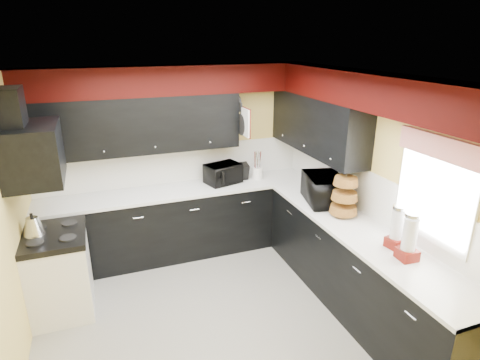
# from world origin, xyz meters

# --- Properties ---
(ground) EXTENTS (3.60, 3.60, 0.00)m
(ground) POSITION_xyz_m (0.00, 0.00, 0.00)
(ground) COLOR gray
(ground) RESTS_ON ground
(wall_back) EXTENTS (3.60, 0.06, 2.50)m
(wall_back) POSITION_xyz_m (0.00, 1.80, 1.25)
(wall_back) COLOR #E0C666
(wall_back) RESTS_ON ground
(wall_right) EXTENTS (0.06, 3.60, 2.50)m
(wall_right) POSITION_xyz_m (1.80, 0.00, 1.25)
(wall_right) COLOR #E0C666
(wall_right) RESTS_ON ground
(wall_left) EXTENTS (0.06, 3.60, 2.50)m
(wall_left) POSITION_xyz_m (-1.80, 0.00, 1.25)
(wall_left) COLOR #E0C666
(wall_left) RESTS_ON ground
(ceiling) EXTENTS (3.60, 3.60, 0.06)m
(ceiling) POSITION_xyz_m (0.00, 0.00, 2.50)
(ceiling) COLOR white
(ceiling) RESTS_ON wall_back
(cab_back) EXTENTS (3.60, 0.60, 0.90)m
(cab_back) POSITION_xyz_m (0.00, 1.50, 0.45)
(cab_back) COLOR black
(cab_back) RESTS_ON ground
(cab_right) EXTENTS (0.60, 3.00, 0.90)m
(cab_right) POSITION_xyz_m (1.50, -0.30, 0.45)
(cab_right) COLOR black
(cab_right) RESTS_ON ground
(counter_back) EXTENTS (3.62, 0.64, 0.04)m
(counter_back) POSITION_xyz_m (0.00, 1.50, 0.92)
(counter_back) COLOR white
(counter_back) RESTS_ON cab_back
(counter_right) EXTENTS (0.64, 3.02, 0.04)m
(counter_right) POSITION_xyz_m (1.50, -0.30, 0.92)
(counter_right) COLOR white
(counter_right) RESTS_ON cab_right
(splash_back) EXTENTS (3.60, 0.02, 0.50)m
(splash_back) POSITION_xyz_m (0.00, 1.79, 1.19)
(splash_back) COLOR white
(splash_back) RESTS_ON counter_back
(splash_right) EXTENTS (0.02, 3.60, 0.50)m
(splash_right) POSITION_xyz_m (1.79, 0.00, 1.19)
(splash_right) COLOR white
(splash_right) RESTS_ON counter_right
(upper_back) EXTENTS (2.60, 0.35, 0.70)m
(upper_back) POSITION_xyz_m (-0.50, 1.62, 1.80)
(upper_back) COLOR black
(upper_back) RESTS_ON wall_back
(upper_right) EXTENTS (0.35, 1.80, 0.70)m
(upper_right) POSITION_xyz_m (1.62, 0.90, 1.80)
(upper_right) COLOR black
(upper_right) RESTS_ON wall_right
(soffit_back) EXTENTS (3.60, 0.36, 0.35)m
(soffit_back) POSITION_xyz_m (0.00, 1.62, 2.33)
(soffit_back) COLOR black
(soffit_back) RESTS_ON wall_back
(soffit_right) EXTENTS (0.36, 3.24, 0.35)m
(soffit_right) POSITION_xyz_m (1.62, -0.18, 2.33)
(soffit_right) COLOR black
(soffit_right) RESTS_ON wall_right
(stove) EXTENTS (0.60, 0.75, 0.86)m
(stove) POSITION_xyz_m (-1.50, 0.75, 0.43)
(stove) COLOR white
(stove) RESTS_ON ground
(cooktop) EXTENTS (0.62, 0.77, 0.06)m
(cooktop) POSITION_xyz_m (-1.50, 0.75, 0.89)
(cooktop) COLOR black
(cooktop) RESTS_ON stove
(hood) EXTENTS (0.50, 0.78, 0.55)m
(hood) POSITION_xyz_m (-1.55, 0.75, 1.78)
(hood) COLOR black
(hood) RESTS_ON wall_left
(hood_duct) EXTENTS (0.24, 0.40, 0.40)m
(hood_duct) POSITION_xyz_m (-1.68, 0.75, 2.20)
(hood_duct) COLOR black
(hood_duct) RESTS_ON wall_left
(window) EXTENTS (0.03, 0.86, 0.96)m
(window) POSITION_xyz_m (1.79, -0.90, 1.55)
(window) COLOR white
(window) RESTS_ON wall_right
(valance) EXTENTS (0.04, 0.88, 0.20)m
(valance) POSITION_xyz_m (1.73, -0.90, 1.95)
(valance) COLOR red
(valance) RESTS_ON wall_right
(pan_top) EXTENTS (0.03, 0.22, 0.40)m
(pan_top) POSITION_xyz_m (0.82, 1.55, 2.00)
(pan_top) COLOR black
(pan_top) RESTS_ON upper_back
(pan_mid) EXTENTS (0.03, 0.28, 0.46)m
(pan_mid) POSITION_xyz_m (0.82, 1.42, 1.75)
(pan_mid) COLOR black
(pan_mid) RESTS_ON upper_back
(pan_low) EXTENTS (0.03, 0.24, 0.42)m
(pan_low) POSITION_xyz_m (0.82, 1.68, 1.72)
(pan_low) COLOR black
(pan_low) RESTS_ON upper_back
(cut_board) EXTENTS (0.03, 0.26, 0.35)m
(cut_board) POSITION_xyz_m (0.83, 1.30, 1.80)
(cut_board) COLOR white
(cut_board) RESTS_ON upper_back
(baskets) EXTENTS (0.27, 0.27, 0.50)m
(baskets) POSITION_xyz_m (1.52, 0.05, 1.18)
(baskets) COLOR brown
(baskets) RESTS_ON upper_right
(deco_plate) EXTENTS (0.03, 0.24, 0.24)m
(deco_plate) POSITION_xyz_m (1.77, -0.35, 2.25)
(deco_plate) COLOR white
(deco_plate) RESTS_ON wall_right
(toaster_oven) EXTENTS (0.54, 0.49, 0.26)m
(toaster_oven) POSITION_xyz_m (0.60, 1.52, 1.07)
(toaster_oven) COLOR black
(toaster_oven) RESTS_ON counter_back
(microwave) EXTENTS (0.54, 0.68, 0.33)m
(microwave) POSITION_xyz_m (1.52, 0.46, 1.11)
(microwave) COLOR black
(microwave) RESTS_ON counter_right
(utensil_crock) EXTENTS (0.18, 0.18, 0.16)m
(utensil_crock) POSITION_xyz_m (1.10, 1.52, 1.02)
(utensil_crock) COLOR white
(utensil_crock) RESTS_ON counter_back
(knife_block) EXTENTS (0.10, 0.15, 0.23)m
(knife_block) POSITION_xyz_m (0.91, 1.57, 1.05)
(knife_block) COLOR black
(knife_block) RESTS_ON counter_back
(kettle) EXTENTS (0.22, 0.22, 0.19)m
(kettle) POSITION_xyz_m (-1.67, 0.79, 1.01)
(kettle) COLOR #BABBBF
(kettle) RESTS_ON cooktop
(dispenser_a) EXTENTS (0.17, 0.17, 0.40)m
(dispenser_a) POSITION_xyz_m (1.57, -0.73, 1.14)
(dispenser_a) COLOR maroon
(dispenser_a) RESTS_ON counter_right
(dispenser_b) EXTENTS (0.17, 0.17, 0.44)m
(dispenser_b) POSITION_xyz_m (1.52, -0.95, 1.16)
(dispenser_b) COLOR #5B0106
(dispenser_b) RESTS_ON counter_right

